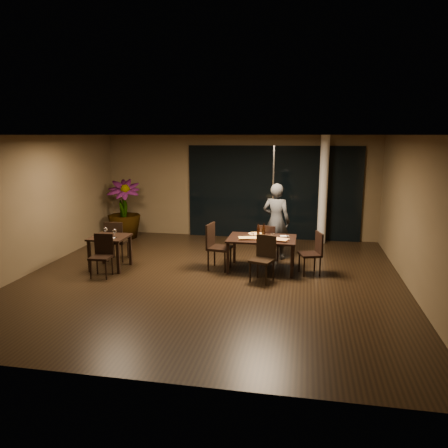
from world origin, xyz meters
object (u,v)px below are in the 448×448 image
(chair_main_far, at_px, (268,242))
(chair_main_left, at_px, (216,244))
(potted_plant, at_px, (124,209))
(bottle_a, at_px, (258,231))
(chair_main_near, at_px, (264,256))
(diner, at_px, (276,221))
(bottle_b, at_px, (263,232))
(main_table, at_px, (262,241))
(chair_side_far, at_px, (116,239))
(side_table, at_px, (110,242))
(chair_side_near, at_px, (102,253))
(chair_main_right, at_px, (314,251))
(bottle_c, at_px, (264,230))

(chair_main_far, distance_m, chair_main_left, 1.30)
(potted_plant, relative_size, bottle_a, 5.76)
(chair_main_near, relative_size, diner, 0.51)
(potted_plant, distance_m, bottle_b, 4.93)
(main_table, height_order, chair_side_far, chair_side_far)
(chair_main_near, bearing_deg, chair_main_far, 110.88)
(side_table, height_order, chair_side_near, chair_side_near)
(main_table, height_order, chair_main_far, chair_main_far)
(side_table, height_order, chair_main_left, chair_main_left)
(chair_main_right, height_order, potted_plant, potted_plant)
(chair_side_near, distance_m, bottle_b, 3.53)
(diner, bearing_deg, chair_main_left, 57.18)
(chair_main_near, distance_m, chair_main_right, 1.21)
(bottle_c, bearing_deg, chair_main_right, -8.65)
(bottle_a, xyz_separation_m, bottle_c, (0.12, 0.06, 0.00))
(chair_main_near, relative_size, chair_main_right, 1.02)
(chair_main_right, bearing_deg, chair_main_far, -138.98)
(side_table, bearing_deg, bottle_c, 10.04)
(chair_main_left, xyz_separation_m, bottle_b, (1.06, 0.10, 0.31))
(chair_side_far, distance_m, chair_side_near, 1.12)
(main_table, relative_size, chair_main_far, 1.61)
(diner, height_order, potted_plant, diner)
(chair_main_far, bearing_deg, chair_main_near, 105.08)
(diner, bearing_deg, chair_main_near, 101.32)
(chair_main_far, height_order, bottle_a, bottle_a)
(main_table, height_order, bottle_c, bottle_c)
(chair_main_left, xyz_separation_m, bottle_c, (1.07, 0.20, 0.32))
(bottle_c, bearing_deg, potted_plant, 152.25)
(chair_side_near, bearing_deg, bottle_a, 15.26)
(chair_side_far, bearing_deg, bottle_b, 176.75)
(main_table, xyz_separation_m, potted_plant, (-4.30, 2.39, 0.18))
(side_table, xyz_separation_m, diner, (3.64, 1.54, 0.31))
(bottle_c, bearing_deg, chair_side_near, -161.34)
(chair_main_near, relative_size, potted_plant, 0.55)
(side_table, height_order, chair_main_far, chair_main_far)
(side_table, relative_size, chair_main_left, 0.77)
(chair_main_left, distance_m, chair_side_near, 2.48)
(chair_side_near, bearing_deg, chair_side_far, 96.45)
(bottle_b, bearing_deg, bottle_a, 161.06)
(chair_main_far, height_order, diner, diner)
(chair_main_left, bearing_deg, diner, -39.18)
(main_table, distance_m, chair_side_near, 3.49)
(chair_main_right, bearing_deg, chair_main_near, -76.18)
(chair_side_near, xyz_separation_m, diner, (3.58, 2.07, 0.42))
(side_table, relative_size, chair_side_far, 0.81)
(chair_main_far, relative_size, chair_side_far, 0.95)
(chair_side_far, relative_size, bottle_c, 3.27)
(main_table, height_order, chair_side_near, chair_side_near)
(diner, bearing_deg, bottle_c, 92.91)
(bottle_a, relative_size, bottle_c, 0.99)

